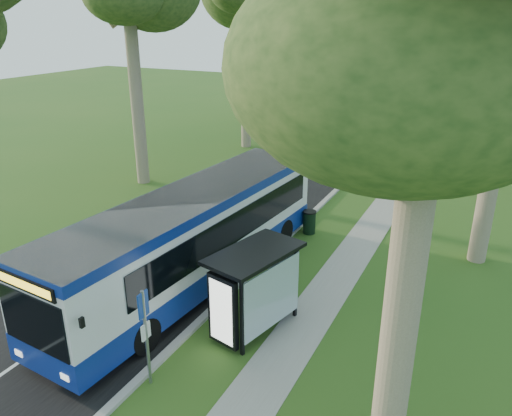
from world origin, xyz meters
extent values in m
plane|color=#2B551A|center=(0.00, 0.00, 0.00)|extent=(120.00, 120.00, 0.00)
cube|color=black|center=(-3.50, 10.00, 0.01)|extent=(7.00, 100.00, 0.02)
cube|color=#9E9B93|center=(0.00, 10.00, 0.06)|extent=(0.25, 100.00, 0.12)
cube|color=#9E9B93|center=(-7.00, 10.00, 0.06)|extent=(0.25, 100.00, 0.12)
cube|color=white|center=(-3.50, 10.00, 0.02)|extent=(0.12, 100.00, 0.00)
cube|color=gray|center=(3.00, 10.00, 0.01)|extent=(1.50, 100.00, 0.02)
cube|color=white|center=(-1.50, -0.44, 1.89)|extent=(3.72, 12.98, 3.04)
cube|color=navy|center=(-1.50, -0.44, 0.80)|extent=(3.75, 13.01, 0.85)
cube|color=navy|center=(-1.50, -0.44, 3.24)|extent=(3.75, 13.01, 0.34)
cube|color=black|center=(-1.50, -6.86, 2.03)|extent=(2.40, 0.25, 1.55)
cube|color=yellow|center=(-1.50, -6.90, 3.09)|extent=(1.92, 0.18, 0.23)
cube|color=black|center=(-1.50, -6.79, 0.53)|extent=(2.56, 0.33, 0.32)
cylinder|color=black|center=(-2.71, -4.39, 0.55)|extent=(0.39, 1.13, 1.11)
cylinder|color=black|center=(-0.29, -4.39, 0.55)|extent=(0.39, 1.13, 1.11)
cylinder|color=black|center=(-2.71, 3.29, 0.55)|extent=(0.39, 1.13, 1.11)
cylinder|color=black|center=(-0.29, 3.29, 0.55)|extent=(0.39, 1.13, 1.11)
cylinder|color=gray|center=(0.30, -5.45, 1.40)|extent=(0.09, 0.09, 2.79)
cube|color=navy|center=(0.30, -5.45, 2.40)|extent=(0.05, 0.39, 0.69)
cylinder|color=yellow|center=(0.27, -5.45, 2.57)|extent=(0.02, 0.25, 0.25)
cube|color=white|center=(0.30, -5.45, 1.62)|extent=(0.06, 0.34, 0.45)
cube|color=black|center=(2.25, -3.22, 1.24)|extent=(0.12, 0.12, 2.49)
cube|color=black|center=(2.25, -0.67, 1.24)|extent=(0.12, 0.12, 2.49)
cube|color=black|center=(1.64, -1.94, 2.55)|extent=(2.31, 3.34, 0.12)
cube|color=silver|center=(2.33, -1.94, 1.34)|extent=(0.64, 2.47, 1.99)
cube|color=black|center=(1.64, -3.34, 1.24)|extent=(1.05, 0.40, 2.19)
cube|color=white|center=(1.64, -3.42, 1.24)|extent=(0.83, 0.22, 1.94)
cube|color=black|center=(1.94, -1.65, 0.45)|extent=(0.79, 1.83, 0.06)
cylinder|color=black|center=(0.63, 5.49, 0.50)|extent=(0.55, 0.55, 0.99)
cylinder|color=black|center=(0.63, 5.49, 1.01)|extent=(0.60, 0.60, 0.06)
imported|color=silver|center=(-8.89, 27.57, 0.73)|extent=(3.31, 4.62, 1.46)
imported|color=#A4A7AB|center=(-9.10, 28.18, 0.70)|extent=(2.77, 4.49, 1.40)
cylinder|color=#7A6B56|center=(-10.50, 8.00, 5.79)|extent=(0.69, 0.69, 11.58)
cylinder|color=#7A6B56|center=(-9.00, 18.00, 5.63)|extent=(0.68, 0.68, 11.27)
cylinder|color=#7A6B56|center=(-11.00, 28.00, 5.97)|extent=(0.70, 0.70, 11.95)
cylinder|color=#7A6B56|center=(-8.50, 38.00, 6.20)|extent=(0.71, 0.71, 12.40)
cylinder|color=#7A6B56|center=(6.50, -6.00, 4.86)|extent=(0.64, 0.64, 9.72)
cylinder|color=#7A6B56|center=(7.50, 6.00, 5.64)|extent=(0.68, 0.68, 11.29)
cylinder|color=#7A6B56|center=(6.80, 18.00, 5.68)|extent=(0.68, 0.68, 11.36)
camera|label=1|loc=(7.51, -13.72, 9.13)|focal=35.00mm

